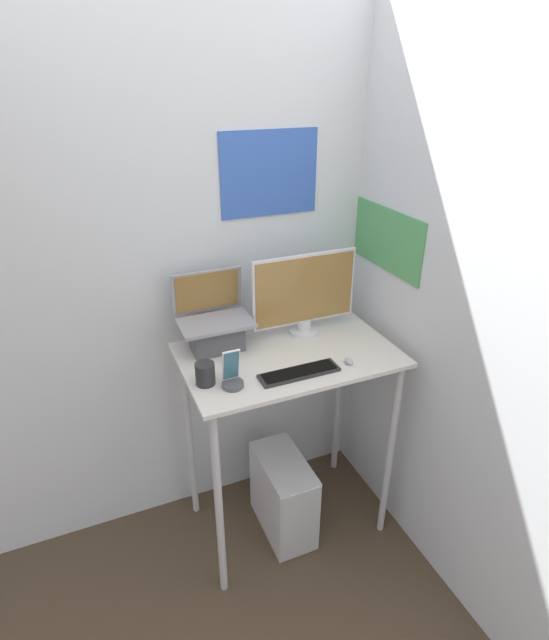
% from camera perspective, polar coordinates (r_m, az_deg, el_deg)
% --- Properties ---
extents(ground_plane, '(12.00, 12.00, 0.00)m').
position_cam_1_polar(ground_plane, '(2.74, 4.20, -25.98)').
color(ground_plane, '#473828').
extents(wall_back, '(6.00, 0.06, 2.60)m').
position_cam_1_polar(wall_back, '(2.45, -2.02, 5.68)').
color(wall_back, silver).
rests_on(wall_back, ground_plane).
extents(wall_side_right, '(0.06, 6.00, 2.60)m').
position_cam_1_polar(wall_side_right, '(2.19, 18.67, 1.55)').
color(wall_side_right, silver).
rests_on(wall_side_right, ground_plane).
extents(desk, '(0.96, 0.60, 1.04)m').
position_cam_1_polar(desk, '(2.33, 1.58, -7.29)').
color(desk, beige).
rests_on(desk, ground_plane).
extents(laptop, '(0.32, 0.24, 0.34)m').
position_cam_1_polar(laptop, '(2.26, -6.81, -0.91)').
color(laptop, '#4C4C51').
rests_on(laptop, desk).
extents(monitor, '(0.52, 0.14, 0.40)m').
position_cam_1_polar(monitor, '(2.33, 3.45, 2.85)').
color(monitor, silver).
rests_on(monitor, desk).
extents(keyboard, '(0.35, 0.09, 0.02)m').
position_cam_1_polar(keyboard, '(2.09, 2.84, -6.03)').
color(keyboard, black).
rests_on(keyboard, desk).
extents(mouse, '(0.03, 0.05, 0.02)m').
position_cam_1_polar(mouse, '(2.18, 8.47, -4.69)').
color(mouse, '#99999E').
rests_on(mouse, desk).
extents(cell_phone, '(0.09, 0.09, 0.17)m').
position_cam_1_polar(cell_phone, '(2.01, -4.88, -6.51)').
color(cell_phone, '#4C4C51').
rests_on(cell_phone, desk).
extents(computer_tower, '(0.21, 0.41, 0.44)m').
position_cam_1_polar(computer_tower, '(2.72, 1.02, -19.40)').
color(computer_tower, silver).
rests_on(computer_tower, ground_plane).
extents(mug, '(0.08, 0.08, 0.09)m').
position_cam_1_polar(mug, '(2.03, -7.93, -6.11)').
color(mug, '#262628').
rests_on(mug, desk).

